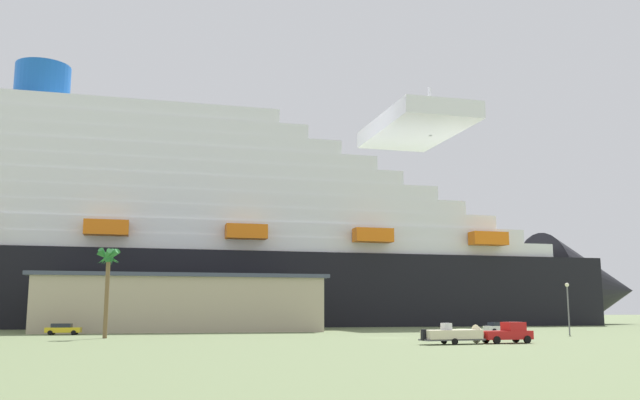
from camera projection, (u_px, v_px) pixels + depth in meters
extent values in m
plane|color=#66754C|center=(331.00, 331.00, 114.83)|extent=(600.00, 600.00, 0.00)
cube|color=black|center=(172.00, 290.00, 143.89)|extent=(187.79, 40.66, 14.90)
cone|color=black|center=(588.00, 290.00, 169.39)|extent=(27.53, 29.08, 27.74)
cube|color=white|center=(173.00, 248.00, 145.30)|extent=(165.32, 37.01, 3.00)
cube|color=white|center=(156.00, 233.00, 144.83)|extent=(158.80, 36.33, 3.00)
cube|color=white|center=(138.00, 219.00, 144.36)|extent=(153.36, 35.28, 3.00)
cube|color=white|center=(121.00, 204.00, 143.89)|extent=(146.52, 34.64, 3.00)
cube|color=white|center=(103.00, 189.00, 143.43)|extent=(141.19, 34.07, 3.00)
cube|color=white|center=(85.00, 174.00, 142.96)|extent=(132.93, 33.20, 3.00)
cube|color=white|center=(67.00, 159.00, 142.49)|extent=(128.74, 32.62, 3.00)
cube|color=white|center=(48.00, 144.00, 142.02)|extent=(120.43, 31.62, 3.00)
cube|color=white|center=(30.00, 129.00, 141.55)|extent=(113.48, 30.94, 3.00)
cube|color=white|center=(12.00, 114.00, 141.09)|extent=(108.65, 30.03, 3.00)
cube|color=white|center=(416.00, 126.00, 164.21)|extent=(20.41, 34.84, 4.00)
cylinder|color=#1959B2|center=(42.00, 87.00, 143.45)|extent=(11.67, 11.67, 9.13)
cylinder|color=silver|center=(430.00, 111.00, 165.78)|extent=(0.80, 0.80, 12.00)
cube|color=orange|center=(106.00, 228.00, 127.04)|extent=(8.16, 3.62, 2.80)
cube|color=orange|center=(246.00, 232.00, 133.62)|extent=(8.16, 3.62, 2.80)
cube|color=orange|center=(373.00, 235.00, 140.20)|extent=(8.16, 3.62, 2.80)
cube|color=orange|center=(488.00, 239.00, 146.78)|extent=(8.16, 3.62, 2.80)
cube|color=#B7A88C|center=(180.00, 305.00, 114.79)|extent=(44.80, 24.02, 8.50)
cube|color=#3F4759|center=(181.00, 278.00, 115.51)|extent=(46.59, 24.99, 0.60)
cube|color=red|center=(506.00, 335.00, 72.27)|extent=(5.83, 2.77, 0.90)
cube|color=red|center=(513.00, 326.00, 72.75)|extent=(2.25, 2.10, 0.90)
cube|color=#26333F|center=(519.00, 327.00, 72.96)|extent=(0.34, 1.68, 0.63)
cylinder|color=black|center=(516.00, 339.00, 73.79)|extent=(0.83, 0.39, 0.80)
cylinder|color=black|center=(527.00, 340.00, 71.93)|extent=(0.83, 0.39, 0.80)
cylinder|color=black|center=(486.00, 339.00, 72.53)|extent=(0.83, 0.39, 0.80)
cylinder|color=black|center=(497.00, 340.00, 70.67)|extent=(0.83, 0.39, 0.80)
cube|color=#595960|center=(452.00, 340.00, 70.05)|extent=(6.94, 2.87, 0.16)
cube|color=#595960|center=(485.00, 339.00, 71.38)|extent=(2.20, 0.43, 0.10)
cylinder|color=black|center=(444.00, 341.00, 70.92)|extent=(0.66, 0.31, 0.64)
cylinder|color=black|center=(455.00, 342.00, 68.91)|extent=(0.66, 0.31, 0.64)
cube|color=beige|center=(452.00, 334.00, 70.13)|extent=(6.36, 3.00, 0.90)
cone|color=beige|center=(481.00, 334.00, 71.29)|extent=(1.46, 2.10, 1.95)
cube|color=silver|center=(446.00, 326.00, 70.05)|extent=(0.93, 1.10, 0.70)
cube|color=black|center=(423.00, 335.00, 69.04)|extent=(0.43, 0.55, 1.10)
cylinder|color=brown|center=(107.00, 298.00, 85.15)|extent=(0.53, 0.53, 9.86)
cone|color=#287233|center=(112.00, 258.00, 86.06)|extent=(0.93, 2.64, 2.43)
cone|color=#287233|center=(110.00, 258.00, 86.33)|extent=(2.87, 1.95, 1.84)
cone|color=#287233|center=(108.00, 258.00, 86.32)|extent=(2.92, 1.17, 1.95)
cone|color=#287233|center=(106.00, 258.00, 86.10)|extent=(2.07, 2.55, 2.38)
cone|color=#287233|center=(105.00, 257.00, 85.70)|extent=(1.88, 2.80, 2.09)
cone|color=#287233|center=(107.00, 257.00, 85.56)|extent=(2.85, 1.58, 2.12)
cone|color=#287233|center=(111.00, 257.00, 85.74)|extent=(2.36, 2.41, 2.31)
sphere|color=#287233|center=(109.00, 258.00, 85.93)|extent=(1.10, 1.10, 1.10)
cylinder|color=slate|center=(568.00, 311.00, 95.51)|extent=(0.20, 0.20, 6.67)
sphere|color=#F9F2CC|center=(567.00, 285.00, 96.08)|extent=(0.56, 0.56, 0.56)
cube|color=yellow|center=(63.00, 330.00, 95.75)|extent=(4.79, 1.99, 0.70)
cube|color=#1E232D|center=(62.00, 325.00, 95.81)|extent=(2.71, 1.71, 0.55)
cylinder|color=black|center=(76.00, 332.00, 96.79)|extent=(0.67, 0.25, 0.66)
cylinder|color=black|center=(74.00, 333.00, 95.08)|extent=(0.67, 0.25, 0.66)
cylinder|color=black|center=(53.00, 332.00, 96.31)|extent=(0.67, 0.25, 0.66)
cylinder|color=black|center=(50.00, 333.00, 94.60)|extent=(0.67, 0.25, 0.66)
cube|color=white|center=(499.00, 328.00, 105.28)|extent=(5.01, 2.64, 0.70)
cube|color=#1E232D|center=(498.00, 324.00, 105.28)|extent=(2.92, 2.08, 0.55)
cylinder|color=black|center=(504.00, 330.00, 106.63)|extent=(0.69, 0.34, 0.66)
cylinder|color=black|center=(511.00, 331.00, 104.98)|extent=(0.69, 0.34, 0.66)
cylinder|color=black|center=(487.00, 330.00, 105.46)|extent=(0.69, 0.34, 0.66)
cylinder|color=black|center=(494.00, 331.00, 103.81)|extent=(0.69, 0.34, 0.66)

